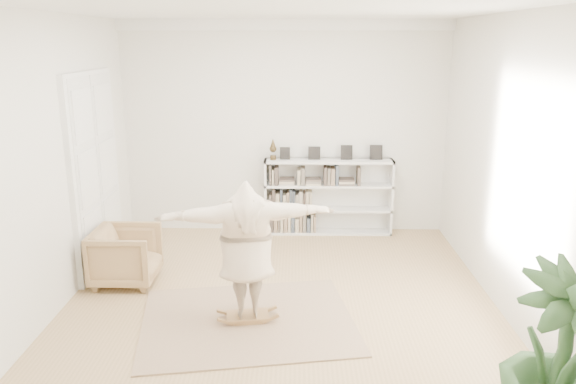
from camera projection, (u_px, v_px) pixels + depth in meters
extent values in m
plane|color=#A68656|center=(280.00, 305.00, 7.16)|extent=(6.00, 6.00, 0.00)
plane|color=silver|center=(285.00, 129.00, 9.58)|extent=(5.50, 0.00, 5.50)
plane|color=silver|center=(266.00, 265.00, 3.80)|extent=(5.50, 0.00, 5.50)
plane|color=silver|center=(51.00, 167.00, 6.73)|extent=(0.00, 6.00, 6.00)
plane|color=silver|center=(511.00, 168.00, 6.65)|extent=(0.00, 6.00, 6.00)
plane|color=white|center=(279.00, 9.00, 6.22)|extent=(6.00, 6.00, 0.00)
cube|color=white|center=(285.00, 25.00, 9.08)|extent=(5.50, 0.12, 0.18)
cube|color=white|center=(95.00, 174.00, 8.09)|extent=(0.08, 1.78, 2.92)
cube|color=silver|center=(86.00, 181.00, 7.71)|extent=(0.06, 0.78, 2.80)
cube|color=silver|center=(106.00, 168.00, 8.48)|extent=(0.06, 0.78, 2.80)
cube|color=silver|center=(266.00, 197.00, 9.70)|extent=(0.04, 0.35, 1.30)
cube|color=silver|center=(391.00, 197.00, 9.67)|extent=(0.04, 0.35, 1.30)
cube|color=silver|center=(328.00, 194.00, 9.84)|extent=(2.20, 0.04, 1.30)
cube|color=silver|center=(328.00, 231.00, 9.85)|extent=(2.20, 0.35, 0.04)
cube|color=silver|center=(328.00, 209.00, 9.74)|extent=(2.20, 0.35, 0.04)
cube|color=silver|center=(328.00, 185.00, 9.63)|extent=(2.20, 0.35, 0.04)
cube|color=silver|center=(329.00, 161.00, 9.52)|extent=(2.20, 0.35, 0.04)
cube|color=black|center=(285.00, 152.00, 9.54)|extent=(0.18, 0.07, 0.24)
cube|color=black|center=(314.00, 152.00, 9.54)|extent=(0.18, 0.07, 0.24)
cube|color=black|center=(347.00, 153.00, 9.53)|extent=(0.18, 0.07, 0.24)
cube|color=black|center=(376.00, 153.00, 9.52)|extent=(0.18, 0.07, 0.24)
imported|color=tan|center=(126.00, 256.00, 7.74)|extent=(0.87, 0.84, 0.79)
cube|color=tan|center=(248.00, 320.00, 6.75)|extent=(2.79, 2.38, 0.02)
cube|color=olive|center=(248.00, 315.00, 6.73)|extent=(0.54, 0.38, 0.03)
cube|color=olive|center=(248.00, 318.00, 6.74)|extent=(0.34, 0.10, 0.04)
cube|color=olive|center=(248.00, 318.00, 6.74)|extent=(0.34, 0.10, 0.04)
cube|color=olive|center=(248.00, 315.00, 6.73)|extent=(0.20, 0.08, 0.10)
cube|color=olive|center=(248.00, 315.00, 6.73)|extent=(0.20, 0.08, 0.10)
imported|color=beige|center=(246.00, 247.00, 6.50)|extent=(2.10, 0.88, 1.66)
imported|color=#305329|center=(559.00, 362.00, 4.46)|extent=(1.16, 1.16, 1.59)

